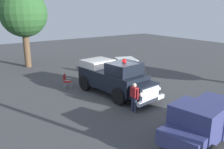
{
  "coord_description": "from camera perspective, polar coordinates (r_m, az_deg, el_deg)",
  "views": [
    {
      "loc": [
        8.64,
        12.01,
        5.58
      ],
      "look_at": [
        -0.15,
        -0.53,
        1.33
      ],
      "focal_mm": 37.98,
      "sensor_mm": 36.0,
      "label": 1
    }
  ],
  "objects": [
    {
      "name": "oak_tree_right",
      "position": [
        24.51,
        -20.55,
        13.51
      ],
      "size": [
        4.46,
        4.46,
        7.41
      ],
      "color": "brown",
      "rests_on": "ground"
    },
    {
      "name": "parked_pickup",
      "position": [
        11.1,
        21.37,
        -10.06
      ],
      "size": [
        5.05,
        2.72,
        1.9
      ],
      "color": "black",
      "rests_on": "ground"
    },
    {
      "name": "ground_plane",
      "position": [
        15.81,
        0.66,
        -5.16
      ],
      "size": [
        60.0,
        60.0,
        0.0
      ],
      "primitive_type": "plane",
      "color": "#424244"
    },
    {
      "name": "spectator_standing",
      "position": [
        13.19,
        5.36,
        -5.04
      ],
      "size": [
        0.27,
        0.64,
        1.68
      ],
      "color": "#2D334C",
      "rests_on": "ground"
    },
    {
      "name": "lawn_chair_by_car",
      "position": [
        17.57,
        -10.99,
        -1.28
      ],
      "size": [
        0.69,
        0.69,
        1.02
      ],
      "color": "#B7BABF",
      "rests_on": "ground"
    },
    {
      "name": "lawn_chair_near_truck",
      "position": [
        21.22,
        -4.46,
        1.86
      ],
      "size": [
        0.62,
        0.62,
        1.02
      ],
      "color": "#B7BABF",
      "rests_on": "ground"
    },
    {
      "name": "spectator_seated",
      "position": [
        21.11,
        -4.19,
        2.1
      ],
      "size": [
        0.51,
        0.62,
        1.29
      ],
      "color": "#383842",
      "rests_on": "ground"
    },
    {
      "name": "classic_hot_rod",
      "position": [
        20.26,
        3.72,
        1.67
      ],
      "size": [
        3.22,
        4.73,
        1.46
      ],
      "color": "black",
      "rests_on": "ground"
    },
    {
      "name": "vintage_fire_truck",
      "position": [
        15.76,
        0.57,
        -0.64
      ],
      "size": [
        2.93,
        6.16,
        2.59
      ],
      "color": "black",
      "rests_on": "ground"
    }
  ]
}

